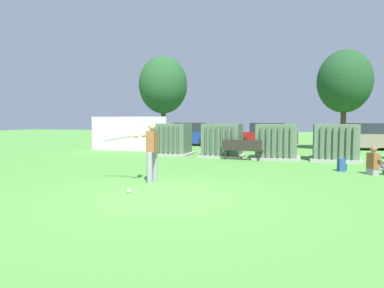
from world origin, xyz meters
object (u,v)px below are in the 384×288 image
Objects in this scene: park_bench at (242,148)px; seated_spectator at (376,163)px; transformer_mid_east at (277,142)px; transformer_east at (335,143)px; sports_ball at (128,191)px; parked_car_rightmost at (365,137)px; batter at (150,148)px; parked_car_leftmost at (123,134)px; parked_car_left_of_center at (189,135)px; transformer_west at (171,140)px; backpack at (342,165)px; parked_car_right_of_center at (266,135)px; transformer_mid_west at (222,141)px.

seated_spectator is at bearing -30.30° from park_bench.
seated_spectator is (3.38, -3.66, -0.41)m from transformer_mid_east.
transformer_east is 10.34m from sports_ball.
parked_car_rightmost is at bearing 70.82° from transformer_east.
batter is (-5.64, -7.18, 0.19)m from transformer_east.
parked_car_leftmost and parked_car_rightmost have the same top height.
parked_car_leftmost is (-15.20, 10.58, 0.38)m from seated_spectator.
parked_car_left_of_center is at bearing 178.28° from parked_car_rightmost.
transformer_west and parked_car_leftmost have the same top height.
backpack is (-0.08, -3.25, -0.57)m from transformer_east.
transformer_west reaches higher than backpack.
parked_car_left_of_center is at bearing 102.80° from sports_ball.
park_bench is 10.00m from parked_car_rightmost.
transformer_east is 23.33× the size of sports_ball.
batter reaches higher than sports_ball.
backpack is (2.42, -3.12, -0.57)m from transformer_mid_east.
parked_car_right_of_center is 6.11m from parked_car_rightmost.
transformer_mid_east is 0.49× the size of parked_car_leftmost.
transformer_east and parked_car_left_of_center have the same top height.
seated_spectator is 12.23m from parked_car_right_of_center.
parked_car_rightmost reaches higher than sports_ball.
parked_car_leftmost reaches higher than seated_spectator.
batter is (-1.68, -6.22, 0.44)m from park_bench.
transformer_mid_east is 4.77× the size of backpack.
transformer_mid_east is 5.00m from seated_spectator.
transformer_mid_west is at bearing 179.07° from transformer_east.
transformer_west and transformer_mid_east have the same top height.
seated_spectator is 18.52m from parked_car_leftmost.
transformer_west and parked_car_right_of_center have the same top height.
sports_ball is 17.82m from parked_car_leftmost.
transformer_mid_east is at bearing 29.85° from park_bench.
transformer_mid_east reaches higher than sports_ball.
sports_ball is 0.02× the size of parked_car_right_of_center.
batter is at bearing -113.97° from transformer_mid_east.
park_bench is at bearing -150.15° from transformer_mid_east.
parked_car_left_of_center and parked_car_rightmost have the same top height.
park_bench is at bearing -42.33° from transformer_mid_west.
parked_car_leftmost is (-8.67, 13.97, -0.22)m from batter.
transformer_mid_west and transformer_east have the same top height.
sports_ball is 0.20× the size of backpack.
parked_car_right_of_center is (4.13, 7.31, -0.04)m from transformer_west.
backpack is 0.10× the size of parked_car_rightmost.
parked_car_left_of_center reaches higher than seated_spectator.
parked_car_rightmost reaches higher than park_bench.
parked_car_right_of_center is at bearing 108.55° from backpack.
seated_spectator is 1.11m from backpack.
transformer_mid_east is at bearing -30.34° from parked_car_leftmost.
transformer_mid_west is at bearing 146.46° from backpack.
batter is at bearing -97.50° from parked_car_right_of_center.
sports_ball is (-3.04, -8.58, -0.74)m from transformer_mid_east.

